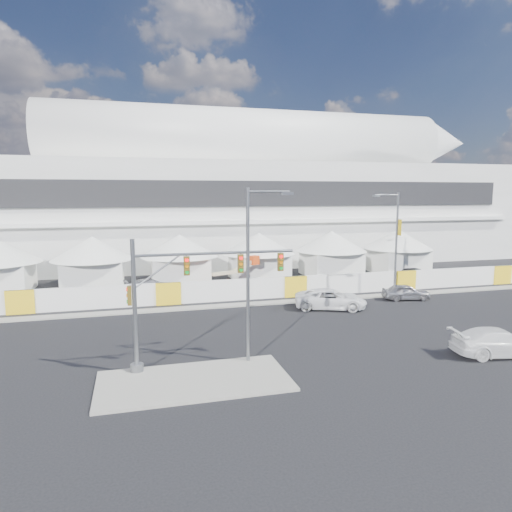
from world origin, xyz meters
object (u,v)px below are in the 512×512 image
object	(u,v)px
streetlight_curb	(394,237)
pickup_curb	(331,299)
sedan_silver	(406,292)
lot_car_b	(416,274)
traffic_mast	(171,297)
lot_car_c	(151,286)
pickup_near	(499,342)
boom_lift	(224,283)
streetlight_median	(252,263)

from	to	relation	value
streetlight_curb	pickup_curb	bearing A→B (deg)	-158.34
sedan_silver	pickup_curb	distance (m)	8.29
lot_car_b	traffic_mast	world-z (taller)	traffic_mast
streetlight_curb	lot_car_c	bearing A→B (deg)	163.07
pickup_near	streetlight_curb	world-z (taller)	streetlight_curb
traffic_mast	sedan_silver	bearing A→B (deg)	27.30
pickup_curb	traffic_mast	world-z (taller)	traffic_mast
sedan_silver	pickup_curb	xyz separation A→B (m)	(-8.19, -1.25, 0.11)
sedan_silver	pickup_near	distance (m)	14.73
boom_lift	pickup_curb	bearing A→B (deg)	-71.21
streetlight_median	lot_car_c	bearing A→B (deg)	103.76
sedan_silver	lot_car_b	bearing A→B (deg)	-27.45
lot_car_c	streetlight_curb	xyz separation A→B (m)	(22.60, -6.88, 5.02)
sedan_silver	pickup_curb	bearing A→B (deg)	110.51
sedan_silver	pickup_near	bearing A→B (deg)	-179.82
pickup_curb	streetlight_median	size ratio (longest dim) A/B	0.61
pickup_near	lot_car_c	world-z (taller)	pickup_near
pickup_curb	streetlight_curb	xyz separation A→B (m)	(7.92, 3.15, 4.91)
pickup_near	lot_car_c	distance (m)	30.56
sedan_silver	streetlight_curb	world-z (taller)	streetlight_curb
pickup_curb	traffic_mast	xyz separation A→B (m)	(-14.29, -10.35, 3.36)
sedan_silver	lot_car_b	distance (m)	9.83
pickup_near	lot_car_b	xyz separation A→B (m)	(9.21, 22.03, -0.03)
sedan_silver	lot_car_c	bearing A→B (deg)	80.85
streetlight_median	boom_lift	world-z (taller)	streetlight_median
streetlight_curb	lot_car_b	bearing A→B (deg)	41.31
pickup_curb	boom_lift	distance (m)	11.84
lot_car_c	traffic_mast	bearing A→B (deg)	172.31
sedan_silver	lot_car_c	xyz separation A→B (m)	(-22.86, 8.78, 0.00)
traffic_mast	streetlight_curb	distance (m)	26.04
pickup_curb	boom_lift	world-z (taller)	boom_lift
streetlight_median	streetlight_curb	distance (m)	22.20
boom_lift	traffic_mast	bearing A→B (deg)	-129.62
pickup_near	streetlight_curb	size ratio (longest dim) A/B	0.58
sedan_silver	traffic_mast	world-z (taller)	traffic_mast
pickup_near	streetlight_curb	bearing A→B (deg)	0.16
lot_car_c	streetlight_median	distance (m)	21.65
lot_car_b	lot_car_c	world-z (taller)	lot_car_b
streetlight_curb	streetlight_median	bearing A→B (deg)	-142.43
pickup_near	boom_lift	size ratio (longest dim) A/B	0.85
lot_car_c	boom_lift	size ratio (longest dim) A/B	0.75
boom_lift	lot_car_c	bearing A→B (deg)	152.85
pickup_curb	boom_lift	xyz separation A→B (m)	(-7.48, 9.18, 0.05)
streetlight_median	streetlight_curb	size ratio (longest dim) A/B	1.01
pickup_near	streetlight_curb	distance (m)	17.26
lot_car_c	pickup_curb	bearing A→B (deg)	-133.12
pickup_curb	pickup_near	xyz separation A→B (m)	(5.21, -13.17, -0.01)
sedan_silver	traffic_mast	distance (m)	25.53
pickup_curb	traffic_mast	size ratio (longest dim) A/B	0.65
streetlight_median	streetlight_curb	bearing A→B (deg)	37.57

